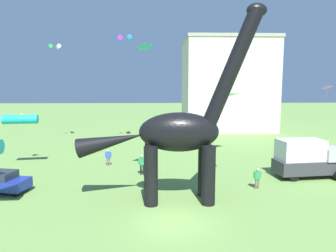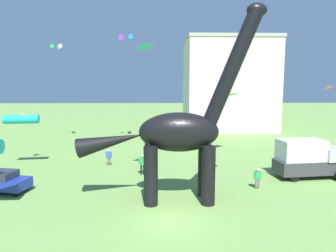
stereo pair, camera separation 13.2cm
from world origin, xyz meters
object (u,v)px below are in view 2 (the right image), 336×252
(kite_apex, at_px, (23,119))
(kite_mid_center, at_px, (58,46))
(kite_mid_right, at_px, (129,38))
(kite_mid_left, at_px, (328,88))
(kite_near_low, at_px, (232,95))
(kite_trailing, at_px, (145,47))
(person_vendor_side, at_px, (142,163))
(person_photographer, at_px, (109,156))
(parked_box_truck, at_px, (309,158))
(dinosaur_sculpture, at_px, (178,132))
(person_far_spectator, at_px, (258,176))

(kite_apex, relative_size, kite_mid_center, 1.76)
(kite_mid_right, distance_m, kite_mid_left, 25.58)
(kite_mid_center, xyz_separation_m, kite_near_low, (20.97, -8.01, -6.01))
(kite_mid_left, height_order, kite_trailing, kite_trailing)
(person_vendor_side, relative_size, kite_mid_right, 0.80)
(person_photographer, bearing_deg, person_vendor_side, -151.72)
(person_photographer, relative_size, kite_apex, 0.50)
(kite_mid_left, bearing_deg, person_vendor_side, -152.17)
(parked_box_truck, height_order, kite_mid_right, kite_mid_right)
(kite_near_low, relative_size, kite_trailing, 1.37)
(kite_near_low, bearing_deg, person_vendor_side, -141.32)
(kite_mid_center, bearing_deg, kite_mid_right, -7.06)
(person_photographer, xyz_separation_m, kite_mid_right, (0.99, 11.22, 12.66))
(kite_mid_left, height_order, kite_mid_center, kite_mid_center)
(dinosaur_sculpture, height_order, kite_mid_left, dinosaur_sculpture)
(person_photographer, bearing_deg, kite_mid_center, 14.53)
(parked_box_truck, bearing_deg, kite_near_low, 111.22)
(kite_near_low, bearing_deg, kite_trailing, -133.06)
(kite_mid_center, bearing_deg, kite_trailing, -55.41)
(kite_mid_center, bearing_deg, person_photographer, -56.16)
(kite_mid_center, bearing_deg, kite_apex, -89.02)
(person_vendor_side, distance_m, kite_mid_left, 25.98)
(kite_mid_left, bearing_deg, kite_mid_center, 173.80)
(person_photographer, xyz_separation_m, person_far_spectator, (12.10, -6.98, -0.01))
(person_far_spectator, bearing_deg, kite_mid_left, -148.52)
(dinosaur_sculpture, bearing_deg, person_far_spectator, 42.88)
(person_far_spectator, relative_size, kite_trailing, 1.03)
(person_photographer, xyz_separation_m, kite_mid_left, (25.66, 8.68, 6.41))
(kite_mid_left, bearing_deg, person_photographer, -161.31)
(person_photographer, relative_size, kite_near_low, 0.76)
(dinosaur_sculpture, distance_m, kite_apex, 16.99)
(person_vendor_side, bearing_deg, kite_trailing, 160.14)
(person_far_spectator, bearing_deg, dinosaur_sculpture, 1.13)
(person_photographer, relative_size, kite_mid_right, 0.72)
(dinosaur_sculpture, relative_size, kite_mid_left, 8.98)
(dinosaur_sculpture, bearing_deg, kite_trailing, 144.42)
(kite_mid_right, relative_size, kite_mid_center, 1.23)
(person_far_spectator, height_order, kite_mid_center, kite_mid_center)
(kite_mid_left, distance_m, kite_trailing, 26.07)
(parked_box_truck, relative_size, kite_mid_right, 2.63)
(person_photographer, height_order, kite_mid_right, kite_mid_right)
(dinosaur_sculpture, bearing_deg, person_vendor_side, 138.41)
(parked_box_truck, bearing_deg, kite_mid_left, 50.45)
(person_photographer, bearing_deg, kite_apex, 68.00)
(kite_trailing, bearing_deg, kite_mid_center, 124.59)
(person_photographer, xyz_separation_m, kite_near_low, (12.67, 4.36, 5.69))
(person_vendor_side, height_order, kite_mid_center, kite_mid_center)
(parked_box_truck, bearing_deg, kite_mid_center, 140.42)
(kite_apex, xyz_separation_m, kite_mid_right, (9.08, 10.84, 9.12))
(kite_apex, height_order, kite_mid_right, kite_mid_right)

